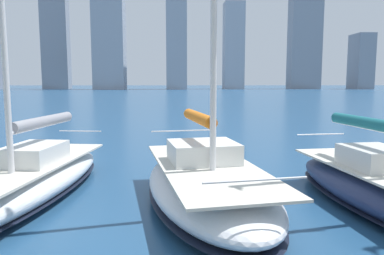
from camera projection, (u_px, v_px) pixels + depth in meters
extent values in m
cube|color=gray|center=(361.00, 62.00, 161.96)|extent=(7.23, 11.12, 23.55)
cube|color=gray|center=(305.00, 37.00, 163.87)|extent=(13.33, 7.88, 44.96)
cube|color=#A2A7B1|center=(234.00, 46.00, 161.49)|extent=(8.54, 8.66, 36.70)
cube|color=#9A9FA9|center=(177.00, 35.00, 154.36)|extent=(8.33, 11.98, 44.93)
cube|color=#9A9FA9|center=(109.00, 25.00, 149.94)|extent=(12.37, 9.98, 51.82)
cube|color=gray|center=(55.00, 36.00, 163.57)|extent=(11.29, 6.13, 45.96)
ellipsoid|color=navy|center=(384.00, 193.00, 9.76)|extent=(3.15, 7.87, 1.01)
ellipsoid|color=black|center=(383.00, 203.00, 9.80)|extent=(3.17, 7.91, 0.10)
cube|color=silver|center=(375.00, 158.00, 10.11)|extent=(1.56, 1.83, 0.55)
cylinder|color=silver|center=(364.00, 127.00, 10.58)|extent=(0.48, 3.21, 0.12)
cylinder|color=#19606B|center=(364.00, 122.00, 10.56)|extent=(0.65, 2.98, 0.32)
cylinder|color=silver|center=(321.00, 134.00, 13.01)|extent=(1.72, 0.23, 0.04)
ellipsoid|color=white|center=(207.00, 188.00, 10.03)|extent=(4.22, 7.84, 1.12)
ellipsoid|color=black|center=(207.00, 199.00, 10.07)|extent=(4.24, 7.88, 0.10)
cube|color=beige|center=(207.00, 166.00, 9.96)|extent=(3.53, 6.87, 0.06)
cube|color=silver|center=(203.00, 152.00, 10.36)|extent=(2.05, 1.92, 0.55)
cylinder|color=silver|center=(199.00, 122.00, 10.80)|extent=(0.65, 3.10, 0.12)
cylinder|color=orange|center=(199.00, 118.00, 10.79)|extent=(0.80, 2.89, 0.32)
cylinder|color=silver|center=(256.00, 180.00, 6.58)|extent=(1.93, 0.37, 0.04)
cylinder|color=silver|center=(183.00, 131.00, 13.14)|extent=(2.22, 0.42, 0.04)
ellipsoid|color=silver|center=(26.00, 185.00, 10.63)|extent=(3.42, 9.18, 0.92)
ellipsoid|color=black|center=(27.00, 194.00, 10.66)|extent=(3.43, 9.23, 0.10)
cube|color=beige|center=(25.00, 168.00, 10.57)|extent=(2.87, 8.06, 0.06)
cube|color=silver|center=(34.00, 154.00, 11.06)|extent=(1.59, 2.13, 0.55)
cylinder|color=silver|center=(44.00, 125.00, 11.63)|extent=(0.63, 3.75, 0.12)
cylinder|color=gray|center=(44.00, 121.00, 11.61)|extent=(0.79, 3.48, 0.32)
cylinder|color=silver|center=(80.00, 131.00, 14.49)|extent=(1.66, 0.27, 0.04)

